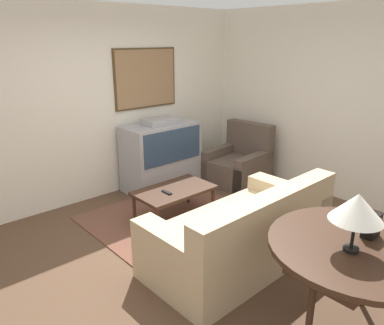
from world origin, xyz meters
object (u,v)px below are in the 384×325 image
at_px(tv, 161,156).
at_px(couch, 242,235).
at_px(armchair, 238,164).
at_px(coffee_table, 174,192).
at_px(mantel_clock, 372,226).
at_px(console_table, 357,252).
at_px(table_lamp, 357,208).

relative_size(tv, couch, 0.58).
bearing_deg(tv, armchair, -29.93).
bearing_deg(coffee_table, mantel_clock, -91.82).
bearing_deg(mantel_clock, couch, 91.28).
height_order(armchair, console_table, armchair).
bearing_deg(coffee_table, couch, -94.89).
bearing_deg(mantel_clock, tv, 79.90).
relative_size(coffee_table, mantel_clock, 5.47).
height_order(coffee_table, mantel_clock, mantel_clock).
bearing_deg(tv, mantel_clock, -100.10).
distance_m(coffee_table, console_table, 2.49).
bearing_deg(armchair, couch, -53.19).
distance_m(couch, table_lamp, 1.51).
distance_m(tv, console_table, 3.52).
height_order(armchair, table_lamp, table_lamp).
xyz_separation_m(coffee_table, mantel_clock, (-0.08, -2.46, 0.53)).
distance_m(coffee_table, mantel_clock, 2.52).
relative_size(couch, table_lamp, 4.54).
xyz_separation_m(couch, armchair, (1.73, 1.58, -0.02)).
bearing_deg(mantel_clock, coffee_table, 88.18).
relative_size(couch, console_table, 1.54).
height_order(tv, armchair, tv).
bearing_deg(coffee_table, table_lamp, -98.67).
xyz_separation_m(coffee_table, table_lamp, (-0.37, -2.46, 0.77)).
xyz_separation_m(console_table, mantel_clock, (0.18, -0.01, 0.16)).
distance_m(tv, armchair, 1.27).
distance_m(console_table, table_lamp, 0.41).
bearing_deg(coffee_table, tv, 61.29).
bearing_deg(table_lamp, couch, 77.61).
distance_m(couch, armchair, 2.34).
bearing_deg(console_table, table_lamp, -177.88).
distance_m(armchair, console_table, 3.40).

